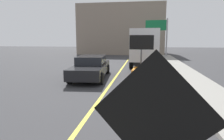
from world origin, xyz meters
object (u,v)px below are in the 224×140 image
roadwork_sign (154,118)px  highway_guide_sign (161,31)px  pickup_car (91,67)px  traffic_cone_mid_lane (136,97)px  box_truck (145,46)px  traffic_cone_far_lane (134,79)px  traffic_cone_near_sign (129,140)px  arrow_board_trailer (141,68)px

roadwork_sign → highway_guide_sign: 23.78m
pickup_car → traffic_cone_mid_lane: bearing=-58.1°
box_truck → pickup_car: (-3.41, -6.26, -1.07)m
pickup_car → highway_guide_sign: highway_guide_sign is taller
pickup_car → traffic_cone_far_lane: size_ratio=7.80×
box_truck → traffic_cone_near_sign: box_truck is taller
traffic_cone_near_sign → traffic_cone_far_lane: (-0.18, 6.57, -0.02)m
box_truck → traffic_cone_far_lane: box_truck is taller
traffic_cone_far_lane → roadwork_sign: bearing=-85.9°
traffic_cone_near_sign → traffic_cone_mid_lane: traffic_cone_near_sign is taller
box_truck → traffic_cone_mid_lane: bearing=-92.2°
traffic_cone_far_lane → box_truck: bearing=85.4°
box_truck → traffic_cone_far_lane: (-0.62, -7.68, -1.44)m
traffic_cone_far_lane → traffic_cone_near_sign: bearing=-88.4°
arrow_board_trailer → traffic_cone_mid_lane: 6.21m
highway_guide_sign → roadwork_sign: bearing=-94.8°
arrow_board_trailer → highway_guide_sign: size_ratio=0.54×
traffic_cone_mid_lane → traffic_cone_far_lane: 3.38m
pickup_car → traffic_cone_mid_lane: pickup_car is taller
highway_guide_sign → traffic_cone_far_lane: 16.06m
box_truck → traffic_cone_mid_lane: box_truck is taller
pickup_car → traffic_cone_far_lane: pickup_car is taller
arrow_board_trailer → highway_guide_sign: highway_guide_sign is taller
arrow_board_trailer → box_truck: 5.03m
box_truck → highway_guide_sign: (1.95, 7.87, 1.66)m
traffic_cone_far_lane → traffic_cone_mid_lane: bearing=-86.7°
arrow_board_trailer → roadwork_sign: bearing=-88.6°
roadwork_sign → box_truck: 15.75m
box_truck → roadwork_sign: bearing=-90.2°
traffic_cone_mid_lane → box_truck: bearing=87.8°
roadwork_sign → traffic_cone_near_sign: roadwork_sign is taller
box_truck → traffic_cone_mid_lane: (-0.42, -11.05, -1.46)m
pickup_car → traffic_cone_mid_lane: 5.66m
box_truck → traffic_cone_near_sign: size_ratio=10.48×
highway_guide_sign → traffic_cone_far_lane: size_ratio=7.56×
traffic_cone_near_sign → traffic_cone_far_lane: size_ratio=1.07×
pickup_car → traffic_cone_mid_lane: size_ratio=8.31×
traffic_cone_mid_lane → pickup_car: bearing=121.9°
arrow_board_trailer → box_truck: (0.31, 4.85, 1.28)m
pickup_car → traffic_cone_near_sign: bearing=-69.6°
highway_guide_sign → traffic_cone_mid_lane: (-2.38, -18.92, -3.12)m
highway_guide_sign → traffic_cone_near_sign: highway_guide_sign is taller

